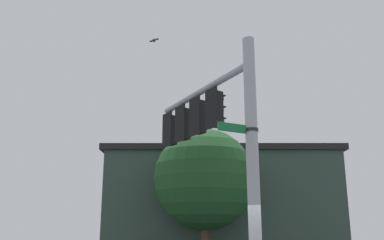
{
  "coord_description": "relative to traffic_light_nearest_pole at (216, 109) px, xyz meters",
  "views": [
    {
      "loc": [
        7.64,
        -7.61,
        1.84
      ],
      "look_at": [
        -3.18,
        0.49,
        5.39
      ],
      "focal_mm": 40.32,
      "sensor_mm": 36.0,
      "label": 1
    }
  ],
  "objects": [
    {
      "name": "signal_pole",
      "position": [
        1.71,
        -0.28,
        -1.93
      ],
      "size": [
        0.32,
        0.32,
        6.92
      ],
      "primitive_type": "cylinder",
      "color": "#ADB2B7",
      "rests_on": "ground"
    },
    {
      "name": "mast_arm",
      "position": [
        -0.84,
        0.11,
        0.81
      ],
      "size": [
        5.13,
        0.99,
        0.22
      ],
      "primitive_type": "cylinder",
      "rotation": [
        0.0,
        1.57,
        2.99
      ],
      "color": "#ADB2B7"
    },
    {
      "name": "traffic_light_nearest_pole",
      "position": [
        0.0,
        0.0,
        0.0
      ],
      "size": [
        0.54,
        0.49,
        1.31
      ],
      "color": "black"
    },
    {
      "name": "traffic_light_mid_inner",
      "position": [
        -1.02,
        0.16,
        0.0
      ],
      "size": [
        0.54,
        0.49,
        1.31
      ],
      "color": "black"
    },
    {
      "name": "traffic_light_mid_outer",
      "position": [
        -2.03,
        0.31,
        0.0
      ],
      "size": [
        0.54,
        0.49,
        1.31
      ],
      "color": "black"
    },
    {
      "name": "traffic_light_arm_end",
      "position": [
        -3.05,
        0.47,
        0.0
      ],
      "size": [
        0.54,
        0.49,
        1.31
      ],
      "color": "black"
    },
    {
      "name": "street_name_sign",
      "position": [
        1.68,
        -0.49,
        -1.01
      ],
      "size": [
        0.36,
        1.17,
        0.22
      ],
      "color": "#147238"
    },
    {
      "name": "bird_flying",
      "position": [
        -3.11,
        -0.31,
        3.29
      ],
      "size": [
        0.28,
        0.31,
        0.12
      ],
      "color": "#4C4742"
    },
    {
      "name": "storefront_building",
      "position": [
        -8.93,
        7.71,
        -2.36
      ],
      "size": [
        13.11,
        13.99,
        6.03
      ],
      "color": "#33473D",
      "rests_on": "ground"
    },
    {
      "name": "tree_by_storefront",
      "position": [
        -5.64,
        4.0,
        -1.23
      ],
      "size": [
        4.48,
        4.48,
        6.41
      ],
      "color": "#4C3823",
      "rests_on": "ground"
    }
  ]
}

